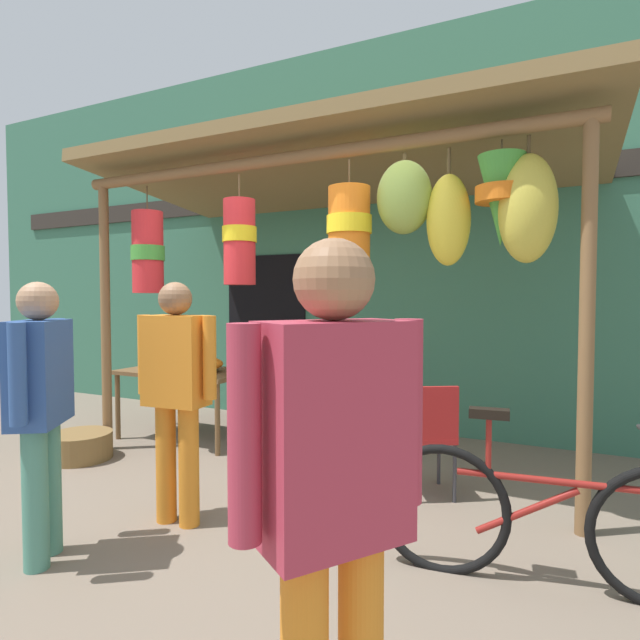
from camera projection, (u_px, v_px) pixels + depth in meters
The scene contains 11 objects.
ground_plane at pixel (266, 495), 3.77m from camera, with size 30.00×30.00×0.00m, color #756656.
shop_facade at pixel (373, 237), 5.78m from camera, with size 12.82×0.29×4.33m.
market_stall_canopy at pixel (345, 188), 4.55m from camera, with size 4.61×2.46×2.86m.
display_table at pixel (187, 377), 5.26m from camera, with size 1.38×0.77×0.72m.
flower_heap_on_table at pixel (191, 363), 5.16m from camera, with size 0.72×0.51×0.17m.
folding_chair at pixel (426, 430), 3.69m from camera, with size 0.55×0.55×0.84m.
wicker_basket_by_table at pixel (80, 446), 4.60m from camera, with size 0.55×0.55×0.24m, color brown.
parked_bicycle at pixel (546, 520), 2.54m from camera, with size 1.74×0.44×0.92m.
vendor_in_orange at pixel (334, 486), 1.37m from camera, with size 0.41×0.50×1.63m.
customer_foreground at pixel (40, 399), 2.79m from camera, with size 0.40×0.51×1.56m.
shopper_by_bananas at pixel (176, 383), 3.26m from camera, with size 0.59×0.25×1.57m.
Camera 1 is at (1.98, -3.16, 1.47)m, focal length 28.35 mm.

